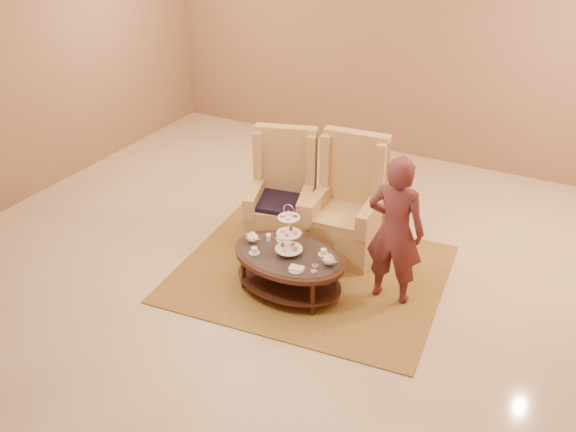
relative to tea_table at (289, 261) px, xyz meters
The scene contains 8 objects.
ground 0.40m from the tea_table, 147.43° to the left, with size 8.00×8.00×0.00m, color beige.
ceiling 0.40m from the tea_table, 147.43° to the left, with size 8.00×8.00×0.02m, color white.
wall_back 4.30m from the tea_table, 91.57° to the left, with size 8.00×0.04×3.50m, color #9C7155.
rug 0.54m from the tea_table, 81.49° to the left, with size 3.03×2.60×0.02m.
tea_table is the anchor object (origin of this frame).
armchair_left 1.10m from the tea_table, 121.64° to the left, with size 0.91×0.93×1.34m.
armchair_right 1.07m from the tea_table, 79.62° to the left, with size 0.80×0.82×1.38m.
person 1.13m from the tea_table, 21.95° to the left, with size 0.59×0.40×1.59m.
Camera 1 is at (2.70, -4.97, 3.96)m, focal length 40.00 mm.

